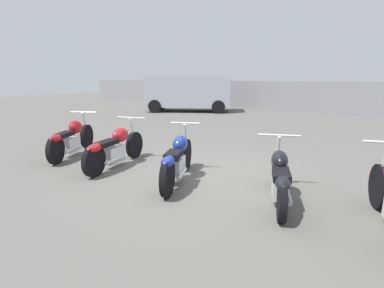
{
  "coord_description": "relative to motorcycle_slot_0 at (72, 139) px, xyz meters",
  "views": [
    {
      "loc": [
        3.33,
        -4.46,
        1.86
      ],
      "look_at": [
        0.0,
        -0.12,
        0.65
      ],
      "focal_mm": 28.0,
      "sensor_mm": 36.0,
      "label": 1
    }
  ],
  "objects": [
    {
      "name": "parked_van",
      "position": [
        -3.9,
        9.51,
        0.67
      ],
      "size": [
        4.93,
        4.06,
        1.94
      ],
      "rotation": [
        0.0,
        0.0,
        -1.01
      ],
      "color": "#999EA8",
      "rests_on": "ground_plane"
    },
    {
      "name": "ground_plane",
      "position": [
        3.31,
        0.6,
        -0.42
      ],
      "size": [
        60.0,
        60.0,
        0.0
      ],
      "primitive_type": "plane",
      "color": "#5B5954"
    },
    {
      "name": "motorcycle_slot_0",
      "position": [
        0.0,
        0.0,
        0.0
      ],
      "size": [
        1.31,
        1.93,
        1.0
      ],
      "rotation": [
        0.0,
        0.0,
        0.57
      ],
      "color": "black",
      "rests_on": "ground_plane"
    },
    {
      "name": "fence_back",
      "position": [
        3.31,
        12.87,
        0.42
      ],
      "size": [
        40.0,
        0.04,
        1.68
      ],
      "color": "gray",
      "rests_on": "ground_plane"
    },
    {
      "name": "motorcycle_slot_1",
      "position": [
        1.6,
        0.04,
        -0.01
      ],
      "size": [
        0.92,
        2.05,
        0.99
      ],
      "rotation": [
        0.0,
        0.0,
        0.31
      ],
      "color": "black",
      "rests_on": "ground_plane"
    },
    {
      "name": "motorcycle_slot_2",
      "position": [
        3.27,
        0.11,
        -0.0
      ],
      "size": [
        1.09,
        1.94,
        1.0
      ],
      "rotation": [
        0.0,
        0.0,
        0.47
      ],
      "color": "black",
      "rests_on": "ground_plane"
    },
    {
      "name": "motorcycle_slot_3",
      "position": [
        5.07,
        0.37,
        -0.03
      ],
      "size": [
        1.03,
        1.82,
        0.94
      ],
      "rotation": [
        0.0,
        0.0,
        0.43
      ],
      "color": "black",
      "rests_on": "ground_plane"
    }
  ]
}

